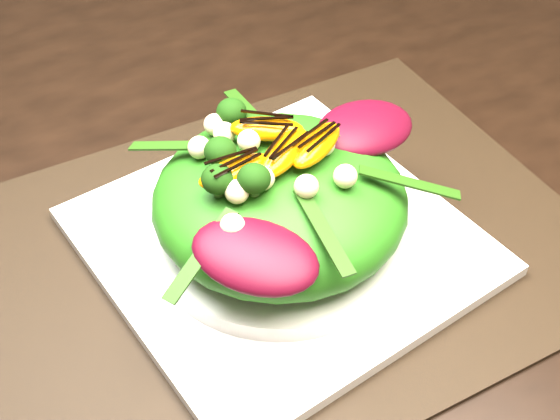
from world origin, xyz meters
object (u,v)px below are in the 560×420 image
lettuce_mound (280,199)px  plate_base (280,241)px  orange_segment (267,150)px  salad_bowl (280,230)px  placemat (280,247)px

lettuce_mound → plate_base: bearing=180.0°
plate_base → lettuce_mound: size_ratio=1.40×
lettuce_mound → orange_segment: orange_segment is taller
lettuce_mound → orange_segment: 0.05m
plate_base → orange_segment: size_ratio=4.95×
orange_segment → lettuce_mound: bearing=-57.5°
plate_base → orange_segment: (-0.01, 0.01, 0.09)m
salad_bowl → lettuce_mound: bearing=0.0°
plate_base → salad_bowl: bearing=0.0°
plate_base → salad_bowl: size_ratio=1.33×
lettuce_mound → orange_segment: bearing=122.5°
placemat → orange_segment: size_ratio=8.71×
plate_base → orange_segment: 0.09m
placemat → orange_segment: (-0.01, 0.01, 0.10)m
plate_base → lettuce_mound: 0.05m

